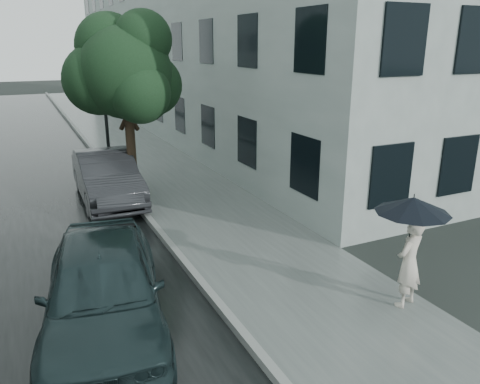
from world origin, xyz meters
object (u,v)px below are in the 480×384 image
lamp_post (100,93)px  car_near (103,288)px  car_far (107,177)px  pedestrian (409,263)px  street_tree (125,71)px

lamp_post → car_near: size_ratio=1.07×
lamp_post → car_far: size_ratio=1.10×
pedestrian → car_near: bearing=-35.0°
lamp_post → car_near: lamp_post is taller
pedestrian → lamp_post: bearing=-93.8°
car_far → street_tree: bearing=-2.3°
street_tree → lamp_post: (-0.15, 3.74, -0.95)m
pedestrian → car_near: size_ratio=0.36×
street_tree → car_far: bearing=176.7°
car_near → car_far: size_ratio=1.03×
pedestrian → car_far: size_ratio=0.37×
street_tree → car_near: 7.69m
street_tree → car_near: size_ratio=1.18×
street_tree → car_near: (-2.05, -6.78, -3.00)m
pedestrian → street_tree: size_ratio=0.30×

